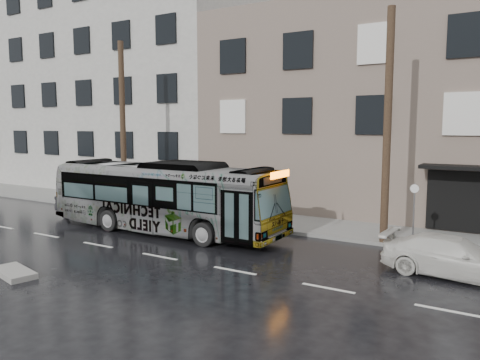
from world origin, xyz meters
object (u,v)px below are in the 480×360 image
object	(u,v)px
utility_pole_rear	(123,127)
dark_sedan	(93,205)
white_sedan	(453,257)
sign_post	(414,215)
utility_pole_front	(387,127)
bus	(164,197)

from	to	relation	value
utility_pole_rear	dark_sedan	world-z (taller)	utility_pole_rear
utility_pole_rear	white_sedan	xyz separation A→B (m)	(16.84, -2.73, -4.02)
sign_post	white_sedan	distance (m)	3.32
utility_pole_front	utility_pole_rear	world-z (taller)	same
utility_pole_rear	sign_post	distance (m)	15.46
bus	dark_sedan	size ratio (longest dim) A/B	2.47
bus	utility_pole_front	bearing A→B (deg)	-73.61
utility_pole_front	sign_post	distance (m)	3.48
sign_post	bus	size ratio (longest dim) A/B	0.21
utility_pole_front	bus	world-z (taller)	utility_pole_front
utility_pole_front	white_sedan	world-z (taller)	utility_pole_front
bus	white_sedan	bearing A→B (deg)	-90.49
utility_pole_rear	bus	size ratio (longest dim) A/B	0.79
utility_pole_rear	bus	bearing A→B (deg)	-27.64
sign_post	white_sedan	size ratio (longest dim) A/B	0.56
utility_pole_front	utility_pole_rear	distance (m)	14.00
utility_pole_rear	bus	world-z (taller)	utility_pole_rear
utility_pole_rear	white_sedan	size ratio (longest dim) A/B	2.09
utility_pole_front	sign_post	size ratio (longest dim) A/B	3.75
utility_pole_rear	utility_pole_front	bearing A→B (deg)	0.00
utility_pole_front	dark_sedan	size ratio (longest dim) A/B	1.96
utility_pole_front	utility_pole_rear	bearing A→B (deg)	180.00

